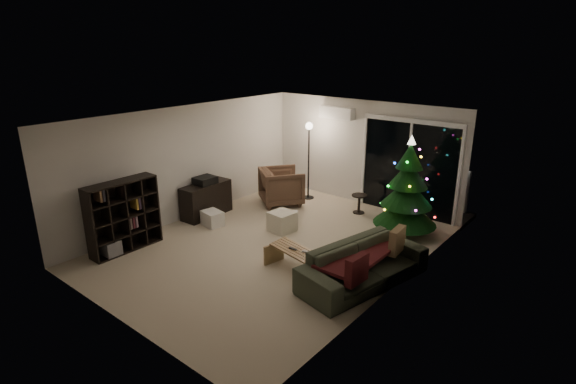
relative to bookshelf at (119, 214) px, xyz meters
The scene contains 18 objects.
room 4.34m from the bookshelf, 51.34° to the left, with size 6.50×7.51×2.60m.
bookshelf is the anchor object (origin of this frame).
media_cabinet 2.16m from the bookshelf, 90.00° to the left, with size 0.45×1.21×0.76m, color black.
stereo 2.15m from the bookshelf, 90.00° to the left, with size 0.38×0.45×0.16m, color black.
armchair 3.92m from the bookshelf, 77.97° to the left, with size 0.94×0.97×0.88m, color #413029.
ottoman 3.21m from the bookshelf, 53.31° to the left, with size 0.47×0.47×0.42m, color beige.
cardboard_box_a 1.98m from the bookshelf, 73.46° to the left, with size 0.45×0.34×0.32m, color white.
cardboard_box_b 3.41m from the bookshelf, 57.44° to the left, with size 0.42×0.32×0.30m, color white.
side_table 5.19m from the bookshelf, 59.78° to the left, with size 0.35×0.35×0.44m, color black.
floor_lamp 4.70m from the bookshelf, 76.89° to the left, with size 0.30×0.30×1.87m, color black.
sofa 4.65m from the bookshelf, 22.10° to the left, with size 2.28×0.89×0.67m, color #2A3024.
sofa_throw 4.55m from the bookshelf, 22.57° to the left, with size 0.71×1.64×0.05m, color #4A1713.
cushion_a 5.14m from the bookshelf, 27.77° to the left, with size 0.13×0.44×0.44m, color brown.
cushion_b 4.68m from the bookshelf, 13.54° to the left, with size 0.13×0.44×0.44m, color #4A1713.
coffee_table 3.58m from the bookshelf, 22.79° to the left, with size 1.23×0.43×0.39m, color #A38854, non-canonical shape.
remote_a 3.42m from the bookshelf, 23.76° to the left, with size 0.15×0.05×0.02m, color black.
remote_b 3.67m from the bookshelf, 22.90° to the left, with size 0.14×0.04×0.02m, color slate.
christmas_tree 5.64m from the bookshelf, 45.58° to the left, with size 1.28×1.28×2.06m, color black.
Camera 1 is at (5.23, -5.99, 3.78)m, focal length 28.00 mm.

